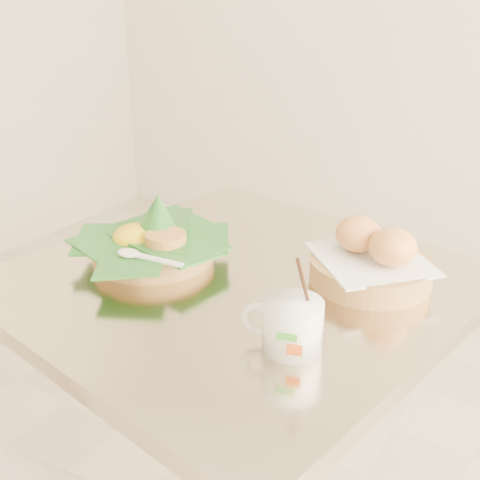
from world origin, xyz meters
The scene contains 4 objects.
cafe_table centered at (0.11, 0.01, 0.53)m, with size 0.80×0.80×0.75m.
rice_basket centered at (-0.06, -0.01, 0.79)m, with size 0.27×0.27×0.14m.
bread_basket centered at (0.31, 0.12, 0.79)m, with size 0.24×0.24×0.10m.
coffee_mug centered at (0.29, -0.13, 0.79)m, with size 0.11×0.09×0.14m.
Camera 1 is at (0.61, -0.75, 1.21)m, focal length 45.00 mm.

